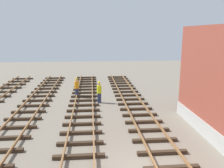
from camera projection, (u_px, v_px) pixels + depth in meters
The scene contains 3 objects.
track_near_building at pixel (171, 167), 10.13m from camera, with size 2.50×44.59×0.32m.
track_worker_foreground at pixel (99, 92), 19.75m from camera, with size 0.40×0.40×1.87m.
track_worker_distant at pixel (77, 88), 21.45m from camera, with size 0.40×0.40×1.87m.
Camera 1 is at (-2.19, -8.85, 5.86)m, focal length 37.33 mm.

